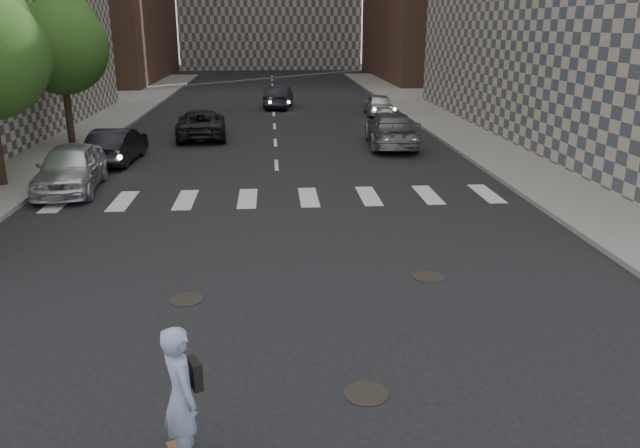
# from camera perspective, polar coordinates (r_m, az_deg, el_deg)

# --- Properties ---
(ground) EXTENTS (160.00, 160.00, 0.00)m
(ground) POSITION_cam_1_polar(r_m,az_deg,el_deg) (12.07, -3.25, -9.02)
(ground) COLOR black
(ground) RESTS_ON ground
(sidewalk_right) EXTENTS (13.00, 80.00, 0.15)m
(sidewalk_right) POSITION_cam_1_polar(r_m,az_deg,el_deg) (34.50, 20.96, 7.72)
(sidewalk_right) COLOR gray
(sidewalk_right) RESTS_ON ground
(tree_c) EXTENTS (4.20, 4.20, 6.60)m
(tree_c) POSITION_cam_1_polar(r_m,az_deg,el_deg) (31.33, -22.52, 15.08)
(tree_c) COLOR #382619
(tree_c) RESTS_ON sidewalk_left
(manhole_a) EXTENTS (0.70, 0.70, 0.02)m
(manhole_a) POSITION_cam_1_polar(r_m,az_deg,el_deg) (9.99, 4.24, -15.19)
(manhole_a) COLOR black
(manhole_a) RESTS_ON ground
(manhole_b) EXTENTS (0.70, 0.70, 0.02)m
(manhole_b) POSITION_cam_1_polar(r_m,az_deg,el_deg) (13.28, -12.10, -6.76)
(manhole_b) COLOR black
(manhole_b) RESTS_ON ground
(manhole_c) EXTENTS (0.70, 0.70, 0.02)m
(manhole_c) POSITION_cam_1_polar(r_m,az_deg,el_deg) (14.30, 9.93, -4.79)
(manhole_c) COLOR black
(manhole_c) RESTS_ON ground
(skateboarder) EXTENTS (0.71, 1.03, 2.02)m
(skateboarder) POSITION_cam_1_polar(r_m,az_deg,el_deg) (8.16, -12.53, -15.18)
(skateboarder) COLOR brown
(skateboarder) RESTS_ON ground
(silver_sedan) EXTENTS (2.23, 4.78, 1.58)m
(silver_sedan) POSITION_cam_1_polar(r_m,az_deg,el_deg) (22.81, -21.87, 4.78)
(silver_sedan) COLOR silver
(silver_sedan) RESTS_ON ground
(traffic_car_a) EXTENTS (1.76, 4.39, 1.42)m
(traffic_car_a) POSITION_cam_1_polar(r_m,az_deg,el_deg) (27.02, -18.08, 6.86)
(traffic_car_a) COLOR black
(traffic_car_a) RESTS_ON ground
(traffic_car_b) EXTENTS (2.60, 5.55, 1.57)m
(traffic_car_b) POSITION_cam_1_polar(r_m,az_deg,el_deg) (29.25, 6.54, 8.55)
(traffic_car_b) COLOR slate
(traffic_car_b) RESTS_ON ground
(traffic_car_c) EXTENTS (2.72, 5.19, 1.40)m
(traffic_car_c) POSITION_cam_1_polar(r_m,az_deg,el_deg) (31.92, -10.80, 8.97)
(traffic_car_c) COLOR black
(traffic_car_c) RESTS_ON ground
(traffic_car_d) EXTENTS (1.79, 4.00, 1.34)m
(traffic_car_d) POSITION_cam_1_polar(r_m,az_deg,el_deg) (39.63, 5.36, 10.84)
(traffic_car_d) COLOR silver
(traffic_car_d) RESTS_ON ground
(traffic_car_e) EXTENTS (2.11, 4.65, 1.48)m
(traffic_car_e) POSITION_cam_1_polar(r_m,az_deg,el_deg) (43.03, -3.79, 11.53)
(traffic_car_e) COLOR black
(traffic_car_e) RESTS_ON ground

